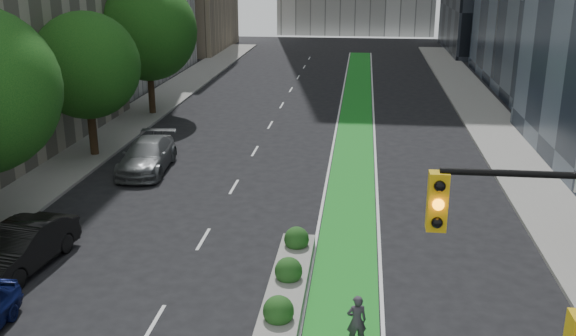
% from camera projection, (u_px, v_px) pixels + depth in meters
% --- Properties ---
extents(sidewalk_left, '(3.60, 90.00, 0.15)m').
position_uv_depth(sidewalk_left, '(102.00, 140.00, 37.86)').
color(sidewalk_left, gray).
rests_on(sidewalk_left, ground).
extents(sidewalk_right, '(3.60, 90.00, 0.15)m').
position_uv_depth(sidewalk_right, '(514.00, 153.00, 35.25)').
color(sidewalk_right, gray).
rests_on(sidewalk_right, ground).
extents(bike_lane_paint, '(2.20, 70.00, 0.01)m').
position_uv_depth(bike_lane_paint, '(355.00, 127.00, 40.96)').
color(bike_lane_paint, '#198921').
rests_on(bike_lane_paint, ground).
extents(tree_midfar, '(5.60, 5.60, 7.76)m').
position_uv_depth(tree_midfar, '(86.00, 66.00, 33.43)').
color(tree_midfar, black).
rests_on(tree_midfar, ground).
extents(tree_far, '(6.60, 6.60, 9.00)m').
position_uv_depth(tree_far, '(147.00, 31.00, 42.65)').
color(tree_far, black).
rests_on(tree_far, ground).
extents(median_planter, '(1.20, 10.26, 1.10)m').
position_uv_depth(median_planter, '(283.00, 301.00, 19.36)').
color(median_planter, gray).
rests_on(median_planter, ground).
extents(cyclist, '(0.63, 0.49, 1.54)m').
position_uv_depth(cyclist, '(357.00, 321.00, 17.57)').
color(cyclist, '#3B3540').
rests_on(cyclist, ground).
extents(parked_car_left_mid, '(2.21, 4.99, 1.59)m').
position_uv_depth(parked_car_left_mid, '(22.00, 248.00, 21.99)').
color(parked_car_left_mid, black).
rests_on(parked_car_left_mid, ground).
extents(parked_car_left_far, '(2.56, 5.54, 1.57)m').
position_uv_depth(parked_car_left_far, '(147.00, 156.00, 32.40)').
color(parked_car_left_far, slate).
rests_on(parked_car_left_far, ground).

